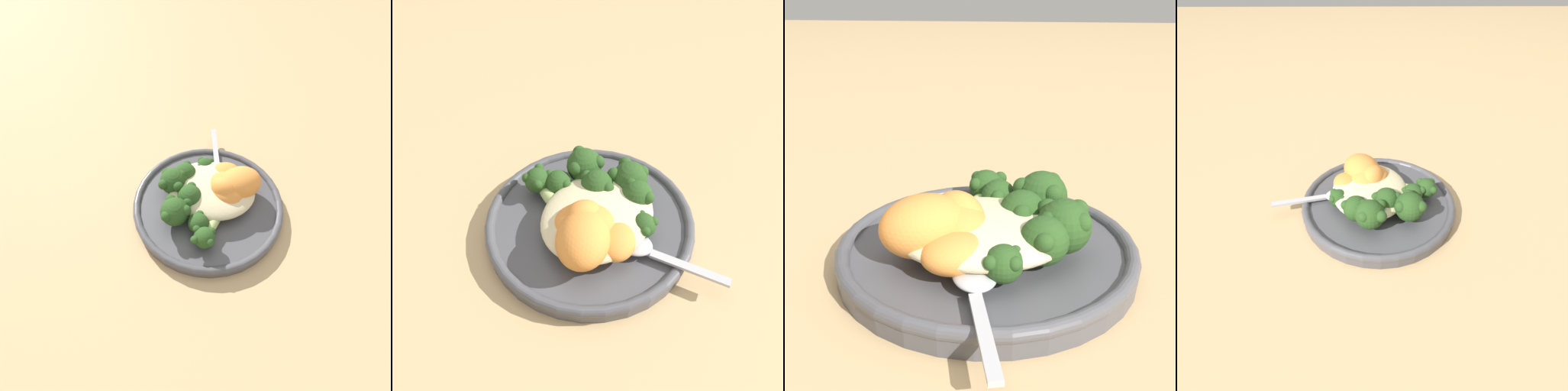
% 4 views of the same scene
% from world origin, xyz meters
% --- Properties ---
extents(ground_plane, '(4.00, 4.00, 0.00)m').
position_xyz_m(ground_plane, '(0.00, 0.00, 0.00)').
color(ground_plane, tan).
extents(plate, '(0.24, 0.24, 0.02)m').
position_xyz_m(plate, '(-0.01, 0.01, 0.01)').
color(plate, '#4C4C51').
rests_on(plate, ground_plane).
extents(quinoa_mound, '(0.14, 0.12, 0.03)m').
position_xyz_m(quinoa_mound, '(-0.01, 0.00, 0.04)').
color(quinoa_mound, beige).
rests_on(quinoa_mound, plate).
extents(broccoli_stalk_0, '(0.07, 0.10, 0.03)m').
position_xyz_m(broccoli_stalk_0, '(0.00, -0.03, 0.03)').
color(broccoli_stalk_0, '#ADC675').
rests_on(broccoli_stalk_0, plate).
extents(broccoli_stalk_1, '(0.11, 0.08, 0.04)m').
position_xyz_m(broccoli_stalk_1, '(0.03, -0.01, 0.04)').
color(broccoli_stalk_1, '#ADC675').
rests_on(broccoli_stalk_1, plate).
extents(broccoli_stalk_2, '(0.12, 0.05, 0.04)m').
position_xyz_m(broccoli_stalk_2, '(0.04, 0.01, 0.04)').
color(broccoli_stalk_2, '#ADC675').
rests_on(broccoli_stalk_2, plate).
extents(broccoli_stalk_3, '(0.08, 0.05, 0.04)m').
position_xyz_m(broccoli_stalk_3, '(0.01, 0.02, 0.04)').
color(broccoli_stalk_3, '#ADC675').
rests_on(broccoli_stalk_3, plate).
extents(broccoli_stalk_4, '(0.09, 0.05, 0.03)m').
position_xyz_m(broccoli_stalk_4, '(0.01, 0.04, 0.03)').
color(broccoli_stalk_4, '#ADC675').
rests_on(broccoli_stalk_4, plate).
extents(broccoli_stalk_5, '(0.12, 0.08, 0.04)m').
position_xyz_m(broccoli_stalk_5, '(0.02, 0.05, 0.04)').
color(broccoli_stalk_5, '#ADC675').
rests_on(broccoli_stalk_5, plate).
extents(broccoli_stalk_6, '(0.07, 0.09, 0.03)m').
position_xyz_m(broccoli_stalk_6, '(-0.01, 0.05, 0.03)').
color(broccoli_stalk_6, '#ADC675').
rests_on(broccoli_stalk_6, plate).
extents(broccoli_stalk_7, '(0.04, 0.09, 0.03)m').
position_xyz_m(broccoli_stalk_7, '(-0.02, 0.07, 0.04)').
color(broccoli_stalk_7, '#ADC675').
rests_on(broccoli_stalk_7, plate).
extents(sweet_potato_chunk_0, '(0.06, 0.05, 0.04)m').
position_xyz_m(sweet_potato_chunk_0, '(-0.03, 0.01, 0.04)').
color(sweet_potato_chunk_0, orange).
rests_on(sweet_potato_chunk_0, plate).
extents(sweet_potato_chunk_1, '(0.08, 0.08, 0.04)m').
position_xyz_m(sweet_potato_chunk_1, '(-0.03, -0.00, 0.04)').
color(sweet_potato_chunk_1, orange).
rests_on(sweet_potato_chunk_1, plate).
extents(sweet_potato_chunk_2, '(0.09, 0.08, 0.05)m').
position_xyz_m(sweet_potato_chunk_2, '(-0.05, -0.01, 0.05)').
color(sweet_potato_chunk_2, orange).
rests_on(sweet_potato_chunk_2, plate).
extents(sweet_potato_chunk_3, '(0.07, 0.06, 0.03)m').
position_xyz_m(sweet_potato_chunk_3, '(-0.03, -0.04, 0.04)').
color(sweet_potato_chunk_3, orange).
rests_on(sweet_potato_chunk_3, plate).
extents(spoon, '(0.05, 0.13, 0.01)m').
position_xyz_m(spoon, '(-0.01, -0.06, 0.03)').
color(spoon, '#B7B7BC').
rests_on(spoon, plate).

